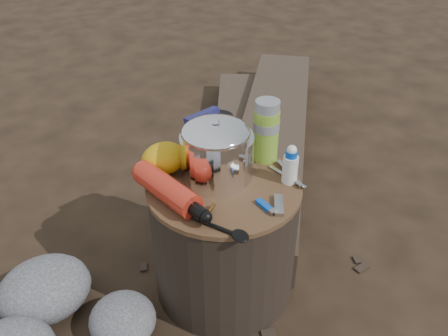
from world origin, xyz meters
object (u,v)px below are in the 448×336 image
log_main (273,134)px  thermos (266,131)px  stump (224,238)px  camping_pot (216,152)px  fuel_bottle (167,189)px  travel_mug (219,134)px

log_main → thermos: (-0.49, -0.59, 0.44)m
thermos → stump: bearing=-163.1°
camping_pot → fuel_bottle: size_ratio=0.65×
camping_pot → fuel_bottle: bearing=-174.2°
travel_mug → log_main: bearing=39.0°
thermos → camping_pot: bearing=-173.8°
log_main → fuel_bottle: size_ratio=6.13×
camping_pot → thermos: size_ratio=0.97×
camping_pot → fuel_bottle: camping_pot is taller
log_main → thermos: bearing=-88.7°
log_main → camping_pot: size_ratio=9.47×
stump → thermos: size_ratio=2.30×
stump → fuel_bottle: (-0.17, 0.02, 0.25)m
fuel_bottle → thermos: 0.37m
camping_pot → travel_mug: (0.09, 0.14, -0.03)m
camping_pot → fuel_bottle: (-0.17, -0.02, -0.06)m
stump → travel_mug: 0.34m
thermos → travel_mug: 0.16m
camping_pot → log_main: bearing=42.1°
stump → log_main: bearing=44.0°
log_main → camping_pot: bearing=-97.2°
stump → thermos: thermos is taller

